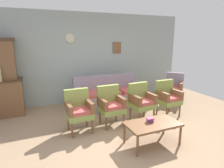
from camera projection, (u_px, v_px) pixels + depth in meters
ground_plane at (130, 136)px, 3.93m from camera, size 7.68×7.68×0.00m
wall_back_with_decor at (90, 58)px, 5.96m from camera, size 6.40×0.09×2.70m
side_cabinet at (0, 98)px, 4.85m from camera, size 1.16×0.55×0.93m
floral_couch at (109, 96)px, 5.50m from camera, size 1.94×0.85×0.90m
armchair_near_cabinet at (79, 109)px, 4.05m from camera, size 0.53×0.50×0.90m
armchair_by_doorway at (111, 104)px, 4.35m from camera, size 0.53×0.50×0.90m
armchair_row_middle at (141, 100)px, 4.62m from camera, size 0.55×0.52×0.90m
armchair_near_couch_end at (168, 96)px, 4.91m from camera, size 0.54×0.51×0.90m
wingback_chair_by_fireplace at (174, 86)px, 5.96m from camera, size 0.71×0.71×0.90m
coffee_table at (153, 125)px, 3.57m from camera, size 1.00×0.56×0.42m
book_stack_on_table at (150, 120)px, 3.59m from camera, size 0.15×0.10×0.08m
floor_vase_by_wall at (171, 86)px, 6.88m from camera, size 0.20×0.20×0.55m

